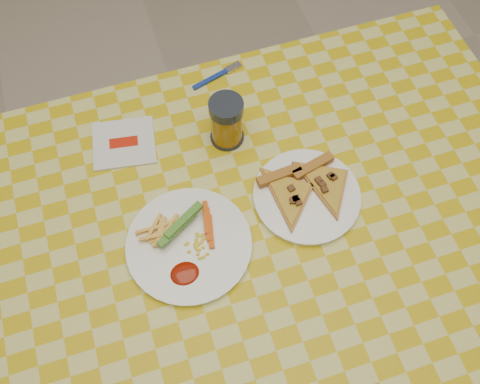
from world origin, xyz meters
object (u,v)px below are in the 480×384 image
Objects in this scene: table at (257,238)px; plate_right at (307,197)px; drink_glass at (227,122)px; plate_left at (189,245)px.

plate_right is (0.11, 0.03, 0.08)m from table.
plate_right is at bearing -60.31° from drink_glass.
plate_right is 0.23m from drink_glass.
table is 0.26m from drink_glass.
plate_left is (-0.15, -0.00, 0.08)m from table.
table is at bearing 1.53° from plate_left.
plate_left is at bearing -178.47° from table.
plate_right reaches higher than table.
plate_left reaches higher than table.
drink_glass is at bearing 119.69° from plate_right.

